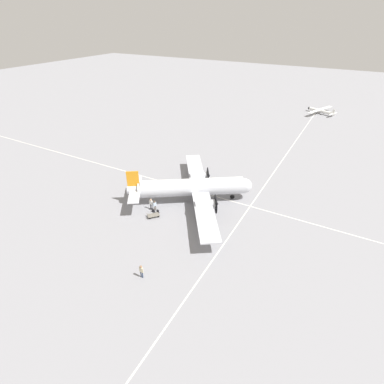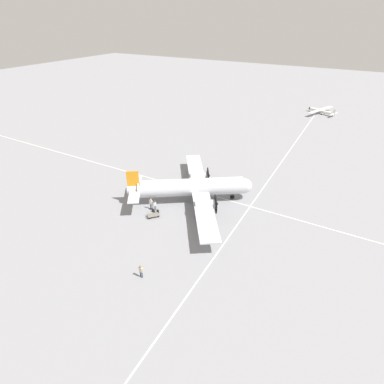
{
  "view_description": "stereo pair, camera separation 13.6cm",
  "coord_description": "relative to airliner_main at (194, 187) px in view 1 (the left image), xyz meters",
  "views": [
    {
      "loc": [
        -19.17,
        34.61,
        25.24
      ],
      "look_at": [
        0.0,
        0.0,
        1.57
      ],
      "focal_mm": 28.0,
      "sensor_mm": 36.0,
      "label": 1
    },
    {
      "loc": [
        -19.29,
        34.55,
        25.24
      ],
      "look_at": [
        0.0,
        0.0,
        1.57
      ],
      "focal_mm": 28.0,
      "sensor_mm": 36.0,
      "label": 2
    }
  ],
  "objects": [
    {
      "name": "ramp_agent",
      "position": [
        3.82,
        5.23,
        -1.4
      ],
      "size": [
        0.37,
        0.5,
        1.65
      ],
      "rotation": [
        0.0,
        0.0,
        4.22
      ],
      "color": "#473D2D",
      "rests_on": "ground_plane"
    },
    {
      "name": "airliner_main",
      "position": [
        0.0,
        0.0,
        0.0
      ],
      "size": [
        19.2,
        22.55,
        5.51
      ],
      "rotation": [
        0.0,
        0.0,
        3.73
      ],
      "color": "silver",
      "rests_on": "ground_plane"
    },
    {
      "name": "light_aircraft_distant",
      "position": [
        -9.52,
        -59.31,
        -1.57
      ],
      "size": [
        8.37,
        10.82,
        2.13
      ],
      "rotation": [
        0.0,
        0.0,
        5.89
      ],
      "color": "white",
      "rests_on": "ground_plane"
    },
    {
      "name": "apron_line_northsouth",
      "position": [
        -8.23,
        0.21,
        -2.43
      ],
      "size": [
        0.16,
        120.0,
        0.01
      ],
      "color": "silver",
      "rests_on": "ground_plane"
    },
    {
      "name": "apron_line_eastwest",
      "position": [
        0.31,
        -2.68,
        -2.43
      ],
      "size": [
        120.0,
        0.16,
        0.01
      ],
      "color": "silver",
      "rests_on": "ground_plane"
    },
    {
      "name": "baggage_cart",
      "position": [
        3.09,
        6.72,
        -2.16
      ],
      "size": [
        1.84,
        1.91,
        0.56
      ],
      "rotation": [
        0.0,
        0.0,
        4.0
      ],
      "color": "#6B665B",
      "rests_on": "ground_plane"
    },
    {
      "name": "suitcase_upright_spare",
      "position": [
        3.73,
        5.79,
        -2.22
      ],
      "size": [
        0.49,
        0.13,
        0.47
      ],
      "color": "#232328",
      "rests_on": "ground_plane"
    },
    {
      "name": "crew_foreground",
      "position": [
        -2.5,
        16.78,
        -1.37
      ],
      "size": [
        0.59,
        0.28,
        1.73
      ],
      "rotation": [
        0.0,
        0.0,
        3.04
      ],
      "color": "navy",
      "rests_on": "ground_plane"
    },
    {
      "name": "suitcase_near_door",
      "position": [
        3.04,
        5.62,
        -2.15
      ],
      "size": [
        0.38,
        0.13,
        0.6
      ],
      "color": "#232328",
      "rests_on": "ground_plane"
    },
    {
      "name": "ground_plane",
      "position": [
        0.31,
        0.21,
        -2.43
      ],
      "size": [
        300.0,
        300.0,
        0.0
      ],
      "primitive_type": "plane",
      "color": "gray"
    },
    {
      "name": "passenger_boarding",
      "position": [
        4.49,
        5.23,
        -1.33
      ],
      "size": [
        0.62,
        0.29,
        1.81
      ],
      "rotation": [
        0.0,
        0.0,
        3.18
      ],
      "color": "#2D2D33",
      "rests_on": "ground_plane"
    }
  ]
}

